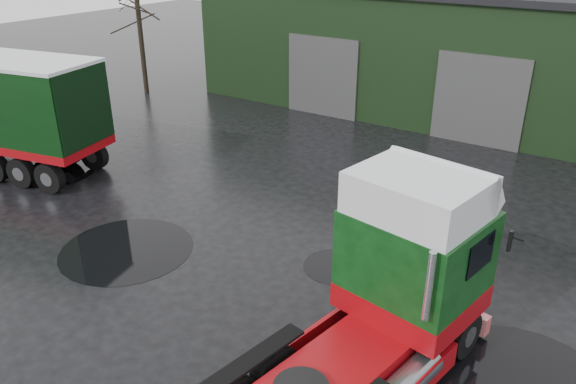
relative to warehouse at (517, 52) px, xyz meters
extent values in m
plane|color=black|center=(-2.00, -20.00, -3.16)|extent=(100.00, 100.00, 0.00)
cube|color=black|center=(0.00, 0.00, -0.16)|extent=(32.00, 12.00, 6.00)
cylinder|color=black|center=(-5.87, -21.22, -3.15)|extent=(4.01, 4.01, 0.01)
cylinder|color=black|center=(-0.08, -18.49, -3.15)|extent=(1.97, 1.97, 0.01)
cylinder|color=black|center=(-12.89, -18.71, -3.15)|extent=(3.08, 3.08, 0.01)
camera|label=1|loc=(6.38, -30.72, 5.67)|focal=35.00mm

